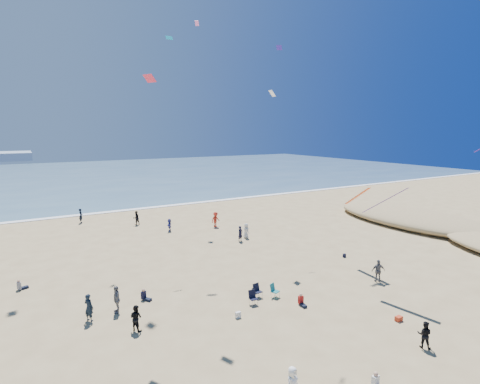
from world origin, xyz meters
TOP-DOWN VIEW (x-y plane):
  - ocean at (0.00, 95.00)m, footprint 220.00×100.00m
  - surf_line at (0.00, 45.00)m, footprint 220.00×1.20m
  - standing_flyers at (3.14, 19.68)m, footprint 32.55×41.28m
  - seated_group at (1.30, 6.69)m, footprint 20.45×27.17m
  - chair_cluster at (4.60, 9.26)m, footprint 2.73×1.45m
  - white_tote at (1.79, 7.89)m, footprint 0.35×0.20m
  - black_backpack at (4.71, 10.50)m, footprint 0.30×0.22m
  - cooler at (10.40, 2.34)m, footprint 0.45×0.30m
  - navy_bag at (16.47, 12.85)m, footprint 0.28×0.18m
  - kites_aloft at (8.45, 12.24)m, footprint 36.57×39.65m

SIDE VIEW (x-z plane):
  - ocean at x=0.00m, z-range 0.00..0.06m
  - surf_line at x=0.00m, z-range 0.00..0.08m
  - cooler at x=10.40m, z-range 0.00..0.30m
  - navy_bag at x=16.47m, z-range 0.00..0.34m
  - black_backpack at x=4.71m, z-range 0.00..0.38m
  - white_tote at x=1.79m, z-range 0.00..0.40m
  - seated_group at x=1.30m, z-range 0.00..0.84m
  - chair_cluster at x=4.60m, z-range 0.00..1.00m
  - standing_flyers at x=3.14m, z-range -0.08..1.82m
  - kites_aloft at x=8.45m, z-range 1.51..29.45m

